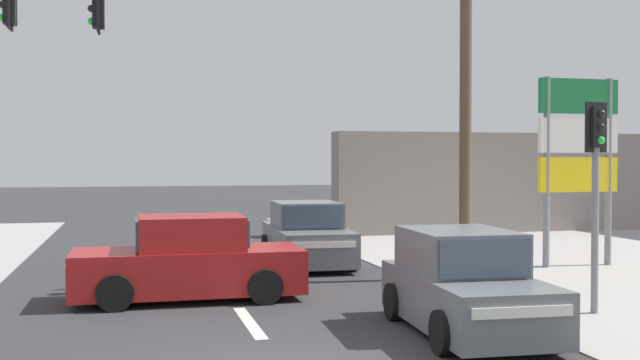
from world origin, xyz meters
The scene contains 9 objects.
lane_dash_mid centered at (0.00, 3.00, 0.00)m, with size 0.20×2.40×0.01m, color silver.
lane_dash_far centered at (0.00, 8.00, 0.00)m, with size 0.20×2.40×0.01m, color silver.
utility_pole_midground_right centered at (5.15, 6.26, 5.38)m, with size 3.77×0.66×10.03m.
pedestal_signal_right_kerb centered at (5.72, 2.18, 2.42)m, with size 0.44×0.30×3.56m.
shopping_plaza_sign centered at (8.72, 7.27, 2.98)m, with size 2.10×0.16×4.60m.
shopfront_wall_far centered at (11.00, 16.00, 1.80)m, with size 12.00×1.00×3.60m, color gray.
hatchback_receding_far centered at (3.03, 1.53, 0.70)m, with size 1.93×3.71×1.53m.
sedan_oncoming_mid centered at (-0.78, 5.25, 0.70)m, with size 4.25×1.91×1.56m.
sedan_crossing_left centered at (2.42, 9.32, 0.70)m, with size 2.04×4.31×1.56m.
Camera 1 is at (-1.83, -8.78, 2.57)m, focal length 42.00 mm.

